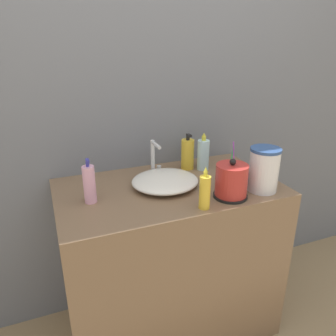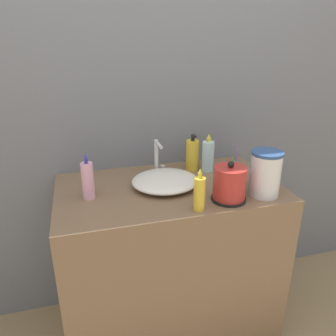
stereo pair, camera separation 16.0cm
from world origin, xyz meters
The scene contains 11 objects.
wall_back centered at (0.00, 0.66, 1.30)m, with size 6.00×0.04×2.60m.
vanity_counter centered at (0.00, 0.32, 0.45)m, with size 1.11×0.64×0.89m.
sink_basin centered at (-0.02, 0.33, 0.92)m, with size 0.33×0.31×0.06m.
faucet centered at (-0.01, 0.49, 1.00)m, with size 0.06×0.12×0.19m.
electric_kettle centered at (0.22, 0.11, 0.97)m, with size 0.16×0.16×0.19m.
toothbrush_cup centered at (0.33, 0.26, 0.93)m, with size 0.08×0.08×0.22m.
lotion_bottle centered at (-0.39, 0.29, 0.98)m, with size 0.05×0.05×0.21m.
shampoo_bottle centered at (0.19, 0.51, 0.98)m, with size 0.07×0.07×0.20m.
mouthwash_bottle centered at (0.26, 0.46, 0.98)m, with size 0.07×0.07×0.21m.
hand_cream_bottle centered at (0.06, 0.05, 0.97)m, with size 0.05×0.05×0.19m.
water_pitcher centered at (0.41, 0.11, 1.00)m, with size 0.14×0.14×0.21m.
Camera 1 is at (-0.55, -1.06, 1.58)m, focal length 35.00 mm.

